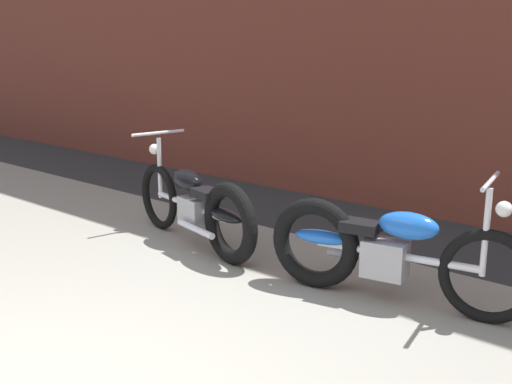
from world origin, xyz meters
name	(u,v)px	position (x,y,z in m)	size (l,w,h in m)	color
sidewalk_slab	(241,313)	(0.00, 1.75, 0.00)	(36.00, 3.50, 0.01)	gray
motorcycle_black	(200,208)	(-1.24, 2.57, 0.40)	(1.98, 0.74, 1.03)	black
motorcycle_blue	(375,249)	(0.60, 2.58, 0.40)	(1.99, 0.64, 1.03)	black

